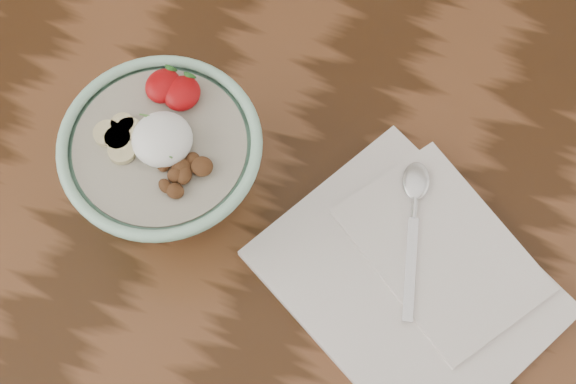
% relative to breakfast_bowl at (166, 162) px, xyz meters
% --- Properties ---
extents(table, '(1.60, 0.90, 0.75)m').
position_rel_breakfast_bowl_xyz_m(table, '(0.15, 0.00, -0.16)').
color(table, '#331C0C').
rests_on(table, ground).
extents(breakfast_bowl, '(0.21, 0.21, 0.14)m').
position_rel_breakfast_bowl_xyz_m(breakfast_bowl, '(0.00, 0.00, 0.00)').
color(breakfast_bowl, '#9ED5B7').
rests_on(breakfast_bowl, table).
extents(napkin, '(0.36, 0.34, 0.02)m').
position_rel_breakfast_bowl_xyz_m(napkin, '(0.28, -0.00, -0.06)').
color(napkin, white).
rests_on(napkin, table).
extents(spoon, '(0.06, 0.18, 0.01)m').
position_rel_breakfast_bowl_xyz_m(spoon, '(0.26, 0.07, -0.05)').
color(spoon, silver).
rests_on(spoon, napkin).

